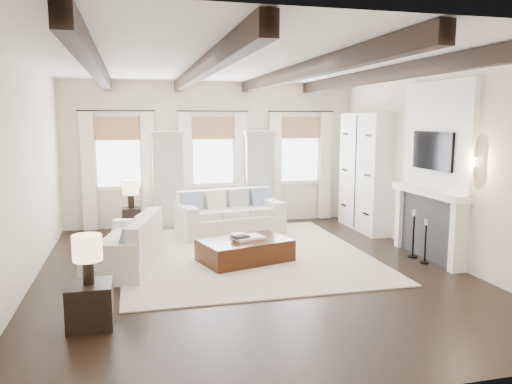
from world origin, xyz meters
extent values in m
plane|color=black|center=(0.00, 0.00, 0.00)|extent=(7.50, 7.50, 0.00)
cube|color=#EEDEC6|center=(0.00, 3.75, 1.60)|extent=(6.50, 0.04, 3.20)
cube|color=#EEDEC6|center=(0.00, -3.75, 1.60)|extent=(6.50, 0.04, 3.20)
cube|color=#EEDEC6|center=(-3.25, 0.00, 1.60)|extent=(0.04, 7.50, 3.20)
cube|color=#EEDEC6|center=(3.25, 0.00, 1.60)|extent=(0.04, 7.50, 3.20)
cube|color=white|center=(0.00, 0.00, 3.20)|extent=(6.50, 7.50, 0.04)
cube|color=black|center=(-2.20, 0.00, 3.08)|extent=(0.16, 7.40, 0.22)
cube|color=black|center=(-0.75, 0.00, 3.08)|extent=(0.16, 7.40, 0.22)
cube|color=black|center=(0.75, 0.00, 3.08)|extent=(0.16, 7.40, 0.22)
cube|color=black|center=(2.20, 0.00, 3.08)|extent=(0.16, 7.40, 0.22)
cube|color=white|center=(-2.05, 3.72, 1.65)|extent=(0.90, 0.03, 1.45)
cube|color=#A6744A|center=(-2.05, 3.66, 2.18)|extent=(0.94, 0.04, 0.50)
cube|color=white|center=(-2.67, 3.62, 1.27)|extent=(0.28, 0.08, 2.50)
cube|color=white|center=(-1.43, 3.62, 1.27)|extent=(0.28, 0.08, 2.50)
cylinder|color=black|center=(-2.05, 3.61, 2.55)|extent=(1.60, 0.02, 0.02)
cube|color=white|center=(0.00, 3.72, 1.65)|extent=(0.90, 0.03, 1.45)
cube|color=#A6744A|center=(0.00, 3.66, 2.18)|extent=(0.94, 0.04, 0.50)
cube|color=white|center=(-0.62, 3.62, 1.27)|extent=(0.28, 0.08, 2.50)
cube|color=white|center=(0.62, 3.62, 1.27)|extent=(0.28, 0.08, 2.50)
cylinder|color=black|center=(0.00, 3.61, 2.55)|extent=(1.60, 0.02, 0.02)
cube|color=white|center=(2.05, 3.72, 1.65)|extent=(0.90, 0.03, 1.45)
cube|color=#A6744A|center=(2.05, 3.66, 2.18)|extent=(0.94, 0.04, 0.50)
cube|color=white|center=(1.43, 3.62, 1.27)|extent=(0.28, 0.08, 2.50)
cube|color=white|center=(2.67, 3.62, 1.27)|extent=(0.28, 0.08, 2.50)
cylinder|color=black|center=(2.05, 3.61, 2.55)|extent=(1.60, 0.02, 0.02)
cube|color=beige|center=(-1.02, 3.53, 1.00)|extent=(0.64, 0.38, 2.00)
cube|color=#B2B7BA|center=(-1.02, 3.33, 1.15)|extent=(0.48, 0.02, 1.40)
cube|color=beige|center=(-1.02, 3.53, 2.06)|extent=(0.70, 0.42, 0.12)
cube|color=beige|center=(1.02, 3.53, 1.00)|extent=(0.64, 0.38, 2.00)
cube|color=#B2B7BA|center=(1.02, 3.33, 1.15)|extent=(0.48, 0.02, 1.40)
cube|color=beige|center=(1.02, 3.53, 2.06)|extent=(0.70, 0.42, 0.12)
cube|color=#272629|center=(3.16, 0.00, 0.55)|extent=(0.18, 1.50, 1.10)
cube|color=black|center=(3.13, 0.00, 0.40)|extent=(0.10, 0.90, 0.70)
cube|color=white|center=(3.12, -0.82, 0.55)|extent=(0.26, 0.14, 1.10)
cube|color=white|center=(3.12, 0.82, 0.55)|extent=(0.26, 0.14, 1.10)
cube|color=white|center=(3.09, 0.00, 1.16)|extent=(0.32, 1.90, 0.12)
cube|color=white|center=(3.20, 0.00, 2.10)|extent=(0.10, 1.90, 1.80)
cube|color=black|center=(3.13, 0.00, 1.85)|extent=(0.07, 1.10, 0.64)
cylinder|color=#FFD899|center=(3.15, -1.05, 1.75)|extent=(0.10, 0.10, 0.14)
cube|color=silver|center=(3.05, 2.35, 1.25)|extent=(0.40, 1.70, 2.50)
cube|color=black|center=(2.84, 2.35, 1.25)|extent=(0.01, 0.02, 2.40)
cube|color=#C3B397|center=(0.10, 0.98, 0.01)|extent=(4.18, 4.59, 0.02)
cube|color=silver|center=(0.17, 2.55, 0.20)|extent=(2.26, 1.31, 0.40)
cube|color=silver|center=(0.10, 2.91, 0.66)|extent=(2.03, 0.56, 0.51)
cube|color=silver|center=(-0.75, 2.39, 0.54)|extent=(0.41, 0.94, 0.26)
cube|color=silver|center=(1.08, 2.71, 0.54)|extent=(0.41, 0.94, 0.26)
cube|color=silver|center=(-0.40, 2.40, 0.48)|extent=(0.66, 0.69, 0.14)
cube|color=silver|center=(0.18, 2.50, 0.48)|extent=(0.66, 0.69, 0.14)
cube|color=silver|center=(0.75, 2.60, 0.48)|extent=(0.66, 0.69, 0.14)
cube|color=#6A85AA|center=(-0.61, 2.62, 0.69)|extent=(0.46, 0.29, 0.44)
cube|color=silver|center=(-0.12, 2.70, 0.69)|extent=(0.46, 0.29, 0.44)
cube|color=#BAB1A1|center=(0.38, 2.79, 0.69)|extent=(0.46, 0.29, 0.44)
cube|color=#6A85AA|center=(0.88, 2.87, 0.69)|extent=(0.46, 0.29, 0.44)
cube|color=silver|center=(-1.93, 0.70, 0.18)|extent=(1.31, 2.09, 0.37)
cube|color=silver|center=(-1.60, 0.62, 0.60)|extent=(0.63, 1.84, 0.46)
cube|color=silver|center=(-1.73, 1.52, 0.49)|extent=(0.86, 0.43, 0.24)
cube|color=silver|center=(-2.12, -0.13, 0.49)|extent=(0.86, 0.43, 0.24)
cube|color=silver|center=(-1.85, 1.23, 0.43)|extent=(0.66, 0.63, 0.13)
cube|color=silver|center=(-1.97, 0.71, 0.43)|extent=(0.66, 0.63, 0.13)
cube|color=silver|center=(-2.10, 0.19, 0.43)|extent=(0.66, 0.63, 0.13)
cube|color=#6A85AA|center=(-1.59, 1.33, 0.63)|extent=(0.29, 0.42, 0.40)
cube|color=silver|center=(-1.70, 0.88, 0.63)|extent=(0.29, 0.42, 0.40)
cube|color=#BAB1A1|center=(-1.80, 0.43, 0.63)|extent=(0.29, 0.42, 0.40)
cube|color=#6A85AA|center=(-1.91, -0.02, 0.63)|extent=(0.29, 0.42, 0.40)
cube|color=black|center=(0.02, 0.54, 0.19)|extent=(1.64, 1.27, 0.38)
cube|color=white|center=(0.08, 0.60, 0.40)|extent=(0.59, 0.50, 0.04)
cube|color=#262628|center=(-0.06, 0.53, 0.44)|extent=(0.31, 0.26, 0.04)
cube|color=beige|center=(-0.09, 0.55, 0.47)|extent=(0.26, 0.22, 0.03)
cube|color=black|center=(-2.30, -1.59, 0.25)|extent=(0.51, 0.51, 0.51)
cylinder|color=black|center=(-2.30, -1.59, 0.65)|extent=(0.13, 0.13, 0.28)
cylinder|color=#F9D89E|center=(-2.30, -1.59, 0.93)|extent=(0.33, 0.33, 0.30)
cube|color=black|center=(-1.82, 3.07, 0.28)|extent=(0.37, 0.37, 0.56)
cylinder|color=black|center=(-1.82, 3.07, 0.70)|extent=(0.13, 0.13, 0.28)
cylinder|color=#F9D89E|center=(-1.82, 3.07, 0.99)|extent=(0.34, 0.34, 0.30)
cylinder|color=black|center=(2.90, -0.26, 0.01)|extent=(0.15, 0.15, 0.02)
cylinder|color=black|center=(2.90, -0.26, 0.33)|extent=(0.03, 0.03, 0.66)
cylinder|color=beige|center=(2.90, -0.26, 0.69)|extent=(0.06, 0.06, 0.09)
cylinder|color=black|center=(2.90, 0.10, 0.01)|extent=(0.17, 0.17, 0.02)
cylinder|color=black|center=(2.90, 0.10, 0.37)|extent=(0.03, 0.03, 0.74)
cylinder|color=beige|center=(2.90, 0.10, 0.79)|extent=(0.06, 0.06, 0.11)
camera|label=1|loc=(-1.77, -7.39, 2.38)|focal=35.00mm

